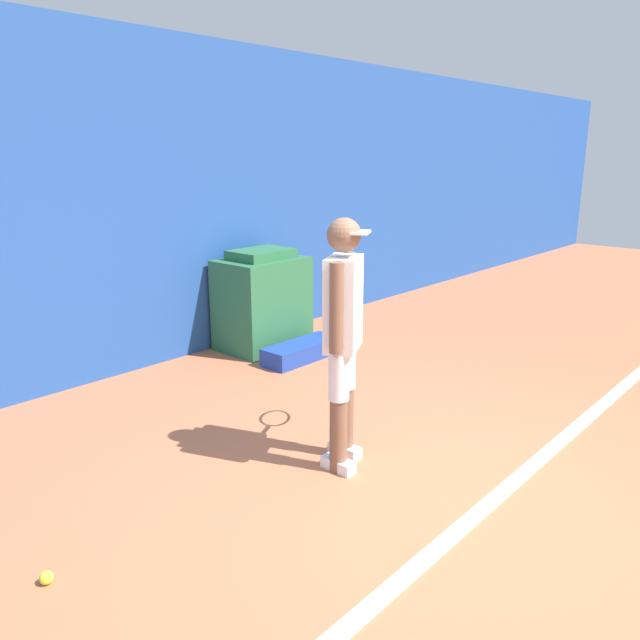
{
  "coord_description": "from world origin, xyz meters",
  "views": [
    {
      "loc": [
        -3.04,
        -1.74,
        2.09
      ],
      "look_at": [
        -0.0,
        0.95,
        0.99
      ],
      "focal_mm": 35.0,
      "sensor_mm": 36.0,
      "label": 1
    }
  ],
  "objects": [
    {
      "name": "ground_plane",
      "position": [
        0.0,
        0.0,
        0.0
      ],
      "size": [
        24.0,
        24.0,
        0.0
      ],
      "primitive_type": "plane",
      "color": "#B76642"
    },
    {
      "name": "back_wall",
      "position": [
        0.0,
        3.55,
        1.6
      ],
      "size": [
        24.0,
        0.1,
        3.19
      ],
      "color": "#234C99",
      "rests_on": "ground_plane"
    },
    {
      "name": "court_baseline",
      "position": [
        0.0,
        -0.27,
        0.01
      ],
      "size": [
        21.6,
        0.1,
        0.01
      ],
      "color": "white",
      "rests_on": "ground_plane"
    },
    {
      "name": "tennis_player",
      "position": [
        0.01,
        0.76,
        0.94
      ],
      "size": [
        0.83,
        0.51,
        1.69
      ],
      "rotation": [
        0.0,
        0.0,
        0.49
      ],
      "color": "brown",
      "rests_on": "ground_plane"
    },
    {
      "name": "tennis_ball",
      "position": [
        -1.95,
        1.05,
        0.03
      ],
      "size": [
        0.07,
        0.07,
        0.07
      ],
      "color": "#D1E533",
      "rests_on": "ground_plane"
    },
    {
      "name": "covered_chair",
      "position": [
        1.48,
        3.11,
        0.52
      ],
      "size": [
        0.92,
        0.67,
        1.09
      ],
      "color": "#28663D",
      "rests_on": "ground_plane"
    },
    {
      "name": "equipment_bag",
      "position": [
        1.44,
        2.49,
        0.09
      ],
      "size": [
        0.9,
        0.32,
        0.18
      ],
      "color": "#1E3D99",
      "rests_on": "ground_plane"
    }
  ]
}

